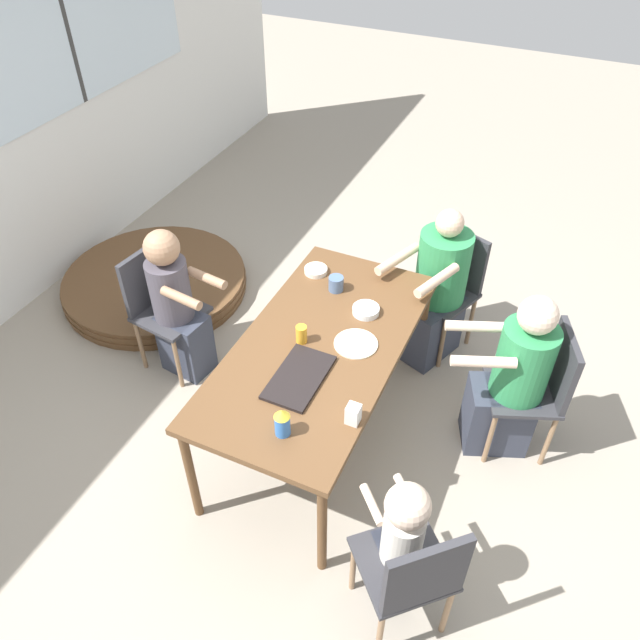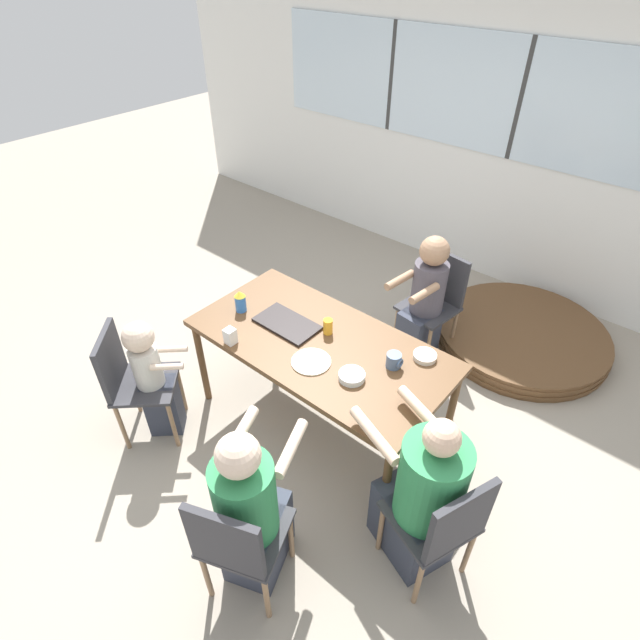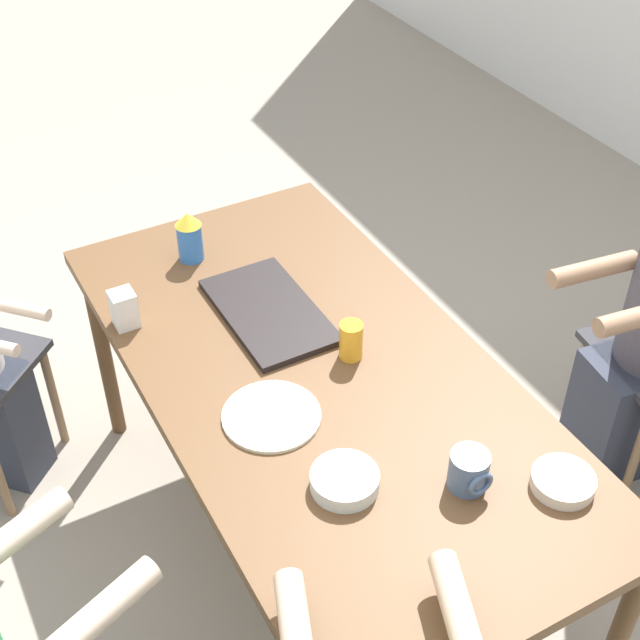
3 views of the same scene
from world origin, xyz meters
The scene contains 20 objects.
ground_plane centered at (0.00, 0.00, 0.00)m, with size 16.00×16.00×0.00m, color gray.
wall_back_with_windows centered at (0.00, 2.66, 1.42)m, with size 8.40×0.08×2.80m.
dining_table centered at (0.00, 0.00, 0.70)m, with size 1.72×0.86×0.77m.
chair_for_woman_green_shirt centered at (1.19, -0.45, 0.53)m, with size 0.52×0.52×0.88m.
chair_for_man_blue_shirt centered at (0.17, 1.26, 0.53)m, with size 0.45×0.45×0.88m.
chair_for_man_teal_shirt centered at (0.47, -1.18, 0.53)m, with size 0.52×0.52×0.88m.
chair_for_toddler centered at (-0.92, -0.87, 0.53)m, with size 0.57×0.57×0.88m.
person_woman_green_shirt centered at (1.03, -0.39, 0.50)m, with size 0.70×0.54×1.14m.
person_man_blue_shirt centered at (0.15, 1.10, 0.53)m, with size 0.33×0.52×1.11m.
person_man_teal_shirt centered at (0.41, -1.03, 0.51)m, with size 0.50×0.64×1.14m.
person_toddler centered at (-0.81, -0.77, 0.49)m, with size 0.38×0.37×0.96m.
food_tray_dark centered at (-0.28, -0.01, 0.78)m, with size 0.43×0.25×0.02m.
coffee_mug centered at (0.49, 0.12, 0.81)m, with size 0.10×0.09×0.09m.
sippy_cup centered at (-0.64, -0.10, 0.85)m, with size 0.08×0.08×0.16m.
juice_glass centered at (-0.02, 0.10, 0.82)m, with size 0.06×0.06×0.11m.
milk_carton_small centered at (-0.43, -0.38, 0.82)m, with size 0.07×0.07×0.11m.
bowl_white_shallow centered at (0.60, 0.30, 0.78)m, with size 0.15×0.15×0.03m.
bowl_cereal centered at (0.36, -0.13, 0.79)m, with size 0.16×0.16×0.04m.
plate_tortillas centered at (0.08, -0.18, 0.77)m, with size 0.25×0.25×0.01m.
folded_table_stack centered at (0.77, 1.81, 0.07)m, with size 1.45×1.45×0.15m.
Camera 2 is at (1.58, -1.86, 2.87)m, focal length 28.00 mm.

